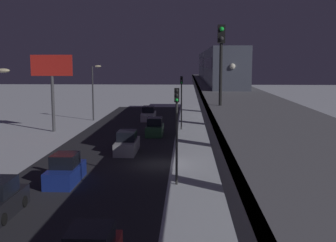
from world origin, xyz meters
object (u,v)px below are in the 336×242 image
at_px(traffic_light_mid, 181,95).
at_px(sedan_blue, 65,171).
at_px(sedan_green, 155,128).
at_px(commercial_billboard, 52,73).
at_px(subway_train, 216,66).
at_px(sedan_silver, 127,144).
at_px(sedan_white, 149,115).
at_px(rail_signal, 221,51).
at_px(traffic_light_near, 177,122).

bearing_deg(traffic_light_mid, sedan_blue, 71.92).
bearing_deg(sedan_blue, traffic_light_mid, -108.08).
height_order(sedan_green, commercial_billboard, commercial_billboard).
xyz_separation_m(subway_train, sedan_blue, (11.52, 22.70, -6.86)).
relative_size(sedan_green, sedan_silver, 0.90).
bearing_deg(sedan_white, sedan_green, -81.53).
distance_m(traffic_light_mid, commercial_billboard, 15.31).
relative_size(sedan_white, traffic_light_mid, 0.70).
relative_size(rail_signal, sedan_silver, 0.86).
relative_size(sedan_silver, sedan_blue, 1.06).
distance_m(subway_train, sedan_silver, 17.12).
xyz_separation_m(sedan_blue, traffic_light_near, (-7.50, 0.15, 3.40)).
height_order(subway_train, sedan_green, subway_train).
height_order(sedan_white, traffic_light_mid, traffic_light_mid).
bearing_deg(sedan_green, sedan_silver, -101.16).
xyz_separation_m(traffic_light_near, commercial_billboard, (14.91, -20.87, 2.63)).
height_order(rail_signal, traffic_light_mid, rail_signal).
relative_size(sedan_blue, traffic_light_near, 0.69).
height_order(traffic_light_mid, commercial_billboard, commercial_billboard).
height_order(subway_train, sedan_blue, subway_train).
height_order(sedan_blue, traffic_light_near, traffic_light_near).
bearing_deg(subway_train, sedan_blue, 63.10).
bearing_deg(sedan_silver, subway_train, 56.24).
height_order(subway_train, traffic_light_mid, subway_train).
height_order(rail_signal, sedan_blue, rail_signal).
relative_size(rail_signal, sedan_blue, 0.91).
distance_m(rail_signal, sedan_green, 26.49).
bearing_deg(subway_train, sedan_silver, 56.24).
height_order(sedan_green, sedan_silver, same).
height_order(rail_signal, traffic_light_near, rail_signal).
bearing_deg(rail_signal, subway_train, -93.36).
bearing_deg(sedan_green, commercial_billboard, 170.82).
height_order(subway_train, sedan_white, subway_train).
distance_m(subway_train, commercial_billboard, 19.05).
relative_size(subway_train, traffic_light_mid, 5.76).
relative_size(sedan_white, sedan_silver, 0.95).
distance_m(traffic_light_near, commercial_billboard, 25.79).
bearing_deg(subway_train, traffic_light_mid, -3.83).
xyz_separation_m(traffic_light_near, traffic_light_mid, (0.00, -23.12, 0.00)).
xyz_separation_m(subway_train, commercial_billboard, (18.93, 1.98, -0.83)).
distance_m(rail_signal, traffic_light_near, 7.67).
bearing_deg(commercial_billboard, subway_train, -174.03).
bearing_deg(sedan_green, traffic_light_mid, 55.32).
relative_size(sedan_white, commercial_billboard, 0.50).
bearing_deg(commercial_billboard, traffic_light_mid, -171.42).
relative_size(sedan_silver, traffic_light_mid, 0.73).
bearing_deg(sedan_silver, sedan_blue, -106.17).
bearing_deg(commercial_billboard, sedan_white, -135.17).
distance_m(sedan_silver, traffic_light_mid, 14.52).
relative_size(sedan_blue, commercial_billboard, 0.49).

